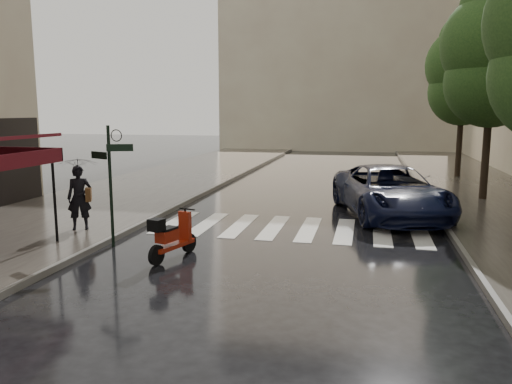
% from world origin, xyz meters
% --- Properties ---
extents(ground, '(120.00, 120.00, 0.00)m').
position_xyz_m(ground, '(0.00, 0.00, 0.00)').
color(ground, black).
rests_on(ground, ground).
extents(sidewalk_near, '(6.00, 60.00, 0.12)m').
position_xyz_m(sidewalk_near, '(-4.50, 12.00, 0.06)').
color(sidewalk_near, '#38332D').
rests_on(sidewalk_near, ground).
extents(sidewalk_far, '(5.50, 60.00, 0.12)m').
position_xyz_m(sidewalk_far, '(10.25, 12.00, 0.06)').
color(sidewalk_far, '#38332D').
rests_on(sidewalk_far, ground).
extents(curb_near, '(0.12, 60.00, 0.16)m').
position_xyz_m(curb_near, '(-1.45, 12.00, 0.07)').
color(curb_near, '#595651').
rests_on(curb_near, ground).
extents(curb_far, '(0.12, 60.00, 0.16)m').
position_xyz_m(curb_far, '(7.45, 12.00, 0.07)').
color(curb_far, '#595651').
rests_on(curb_far, ground).
extents(crosswalk, '(7.85, 3.20, 0.01)m').
position_xyz_m(crosswalk, '(2.98, 6.00, 0.01)').
color(crosswalk, silver).
rests_on(crosswalk, ground).
extents(signpost, '(1.17, 0.29, 3.10)m').
position_xyz_m(signpost, '(-1.19, 3.00, 1.83)').
color(signpost, black).
rests_on(signpost, ground).
extents(backdrop_building, '(22.00, 6.00, 20.00)m').
position_xyz_m(backdrop_building, '(3.00, 38.00, 10.00)').
color(backdrop_building, tan).
rests_on(backdrop_building, ground).
extents(tree_mid, '(3.80, 3.80, 8.34)m').
position_xyz_m(tree_mid, '(9.50, 12.00, 5.59)').
color(tree_mid, black).
rests_on(tree_mid, sidewalk_far).
extents(tree_far, '(3.80, 3.80, 8.16)m').
position_xyz_m(tree_far, '(9.70, 19.00, 5.46)').
color(tree_far, black).
rests_on(tree_far, sidewalk_far).
extents(pedestrian_with_umbrella, '(1.45, 1.46, 2.54)m').
position_xyz_m(pedestrian_with_umbrella, '(-2.78, 4.08, 1.81)').
color(pedestrian_with_umbrella, black).
rests_on(pedestrian_with_umbrella, sidewalk_near).
extents(scooter, '(0.74, 1.65, 1.11)m').
position_xyz_m(scooter, '(0.70, 2.29, 0.52)').
color(scooter, black).
rests_on(scooter, ground).
extents(parked_car, '(4.29, 6.55, 1.67)m').
position_xyz_m(parked_car, '(5.88, 8.43, 0.84)').
color(parked_car, black).
rests_on(parked_car, ground).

